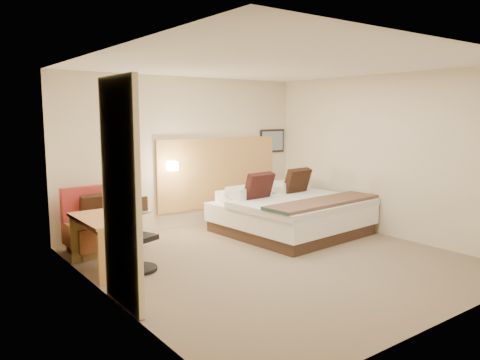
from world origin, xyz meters
TOP-DOWN VIEW (x-y plane):
  - floor at (0.00, 0.00)m, footprint 4.80×5.00m
  - ceiling at (0.00, 0.00)m, footprint 4.80×5.00m
  - wall_back at (0.00, 2.51)m, footprint 4.80×0.02m
  - wall_front at (0.00, -2.51)m, footprint 4.80×0.02m
  - wall_left at (-2.41, 0.00)m, footprint 0.02×5.00m
  - wall_right at (2.41, 0.00)m, footprint 0.02×5.00m
  - headboard_panel at (0.70, 2.47)m, footprint 2.60×0.04m
  - art_frame at (2.02, 2.48)m, footprint 0.62×0.03m
  - art_canvas at (2.02, 2.46)m, footprint 0.54×0.01m
  - lamp_arm at (-0.35, 2.42)m, footprint 0.02×0.12m
  - lamp_shade at (-0.35, 2.36)m, footprint 0.15×0.15m
  - curtain at (-2.36, -0.25)m, footprint 0.06×0.90m
  - bottle_a at (-1.31, 1.89)m, footprint 0.06×0.06m
  - bottle_b at (-1.28, 1.92)m, footprint 0.06×0.06m
  - menu_folder at (-1.17, 1.79)m, footprint 0.13×0.05m
  - bed at (1.21, 1.03)m, footprint 2.33×2.28m
  - lounge_chair at (-1.84, 1.95)m, footprint 0.93×0.82m
  - side_table at (-1.27, 1.85)m, footprint 0.50×0.50m
  - desk at (-2.11, 1.02)m, footprint 0.53×1.14m
  - desk_chair at (-1.78, 0.76)m, footprint 0.63×0.63m

SIDE VIEW (x-z plane):
  - floor at x=0.00m, z-range -0.02..0.00m
  - side_table at x=-1.27m, z-range 0.03..0.59m
  - bed at x=1.21m, z-range -0.19..0.88m
  - desk_chair at x=-1.78m, z-range -0.08..0.79m
  - lounge_chair at x=-1.84m, z-range -0.10..0.86m
  - desk at x=-2.11m, z-range 0.20..0.92m
  - bottle_a at x=-1.31m, z-range 0.55..0.75m
  - bottle_b at x=-1.28m, z-range 0.55..0.75m
  - menu_folder at x=-1.17m, z-range 0.55..0.77m
  - headboard_panel at x=0.70m, z-range 0.30..1.60m
  - lamp_arm at x=-0.35m, z-range 1.14..1.16m
  - lamp_shade at x=-0.35m, z-range 1.07..1.22m
  - curtain at x=-2.36m, z-range 0.01..2.43m
  - wall_back at x=0.00m, z-range 0.00..2.70m
  - wall_front at x=0.00m, z-range 0.00..2.70m
  - wall_left at x=-2.41m, z-range 0.00..2.70m
  - wall_right at x=2.41m, z-range 0.00..2.70m
  - art_frame at x=2.02m, z-range 1.27..1.73m
  - art_canvas at x=2.02m, z-range 1.30..1.70m
  - ceiling at x=0.00m, z-range 2.70..2.72m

